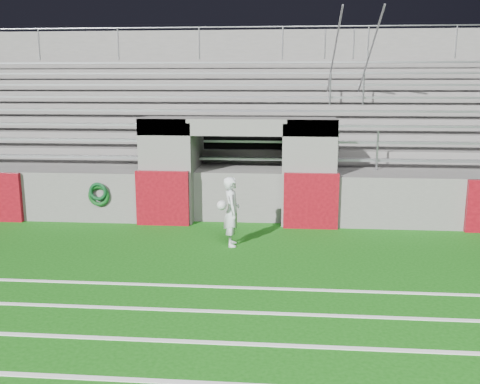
{
  "coord_description": "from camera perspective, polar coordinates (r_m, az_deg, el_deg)",
  "views": [
    {
      "loc": [
        1.19,
        -9.6,
        3.45
      ],
      "look_at": [
        0.2,
        1.8,
        1.1
      ],
      "focal_mm": 40.0,
      "sensor_mm": 36.0,
      "label": 1
    }
  ],
  "objects": [
    {
      "name": "ground",
      "position": [
        10.27,
        -2.0,
        -8.03
      ],
      "size": [
        90.0,
        90.0,
        0.0
      ],
      "primitive_type": "plane",
      "color": "#11510D",
      "rests_on": "ground"
    },
    {
      "name": "stadium_structure",
      "position": [
        17.71,
        1.08,
        5.26
      ],
      "size": [
        26.0,
        8.48,
        5.42
      ],
      "color": "#595754",
      "rests_on": "ground"
    },
    {
      "name": "goalkeeper_with_ball",
      "position": [
        11.39,
        -0.91,
        -2.07
      ],
      "size": [
        0.5,
        0.66,
        1.5
      ],
      "color": "silver",
      "rests_on": "ground"
    },
    {
      "name": "hose_coil",
      "position": [
        13.61,
        -14.85,
        -0.21
      ],
      "size": [
        0.54,
        0.14,
        0.61
      ],
      "color": "#0D4114",
      "rests_on": "ground"
    }
  ]
}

